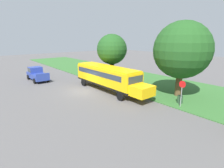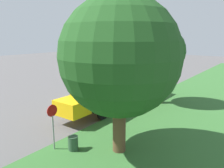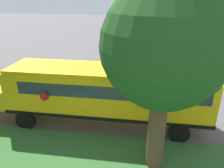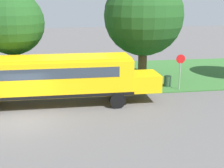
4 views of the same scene
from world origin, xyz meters
name	(u,v)px [view 1 (image 1 of 4)]	position (x,y,z in m)	size (l,w,h in m)	color
ground_plane	(83,91)	(0.00, 0.00, 0.00)	(120.00, 120.00, 0.00)	#565454
grass_verge	(136,80)	(-10.00, 0.00, 0.04)	(12.00, 80.00, 0.08)	#33662D
school_bus	(107,76)	(-2.64, 1.75, 1.92)	(2.84, 12.42, 3.16)	yellow
pickup_truck	(37,74)	(2.70, -10.05, 1.07)	(2.28, 5.40, 2.10)	#283D93
oak_tree_beside_bus	(113,50)	(-5.76, -0.91, 5.00)	(4.41, 4.41, 7.29)	brown
oak_tree_roadside_mid	(182,49)	(-7.75, 8.80, 5.52)	(6.40, 6.40, 8.60)	brown
stop_sign	(182,91)	(-4.60, 10.95, 1.74)	(0.08, 0.68, 2.74)	gray
trash_bin	(180,100)	(-5.55, 10.36, 0.45)	(0.56, 0.56, 0.90)	#2D4C33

